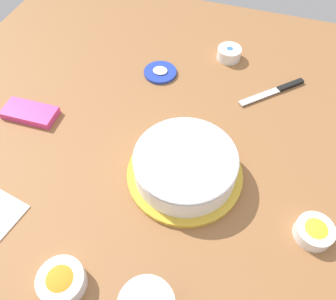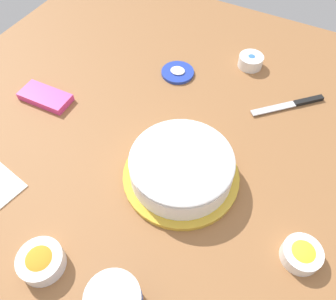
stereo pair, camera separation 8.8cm
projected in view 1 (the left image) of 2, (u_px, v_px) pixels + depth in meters
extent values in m
plane|color=#936038|center=(160.00, 149.00, 0.93)|extent=(1.54, 1.54, 0.00)
cylinder|color=gold|center=(185.00, 174.00, 0.87)|extent=(0.30, 0.30, 0.01)
cylinder|color=brown|center=(185.00, 167.00, 0.85)|extent=(0.24, 0.24, 0.05)
cylinder|color=white|center=(185.00, 166.00, 0.85)|extent=(0.26, 0.26, 0.06)
ellipsoid|color=white|center=(186.00, 157.00, 0.82)|extent=(0.26, 0.26, 0.03)
cylinder|color=#233DAD|center=(160.00, 72.00, 1.11)|extent=(0.11, 0.11, 0.01)
ellipsoid|color=white|center=(160.00, 70.00, 1.10)|extent=(0.05, 0.04, 0.01)
cube|color=silver|center=(259.00, 97.00, 1.04)|extent=(0.12, 0.11, 0.00)
cube|color=black|center=(290.00, 85.00, 1.07)|extent=(0.08, 0.08, 0.01)
cylinder|color=white|center=(229.00, 53.00, 1.15)|extent=(0.08, 0.08, 0.04)
cylinder|color=blue|center=(229.00, 52.00, 1.14)|extent=(0.07, 0.07, 0.01)
ellipsoid|color=blue|center=(230.00, 51.00, 1.14)|extent=(0.06, 0.06, 0.02)
cylinder|color=white|center=(62.00, 281.00, 0.70)|extent=(0.10, 0.10, 0.04)
cylinder|color=orange|center=(61.00, 280.00, 0.69)|extent=(0.08, 0.08, 0.01)
ellipsoid|color=orange|center=(60.00, 279.00, 0.69)|extent=(0.07, 0.07, 0.02)
cylinder|color=white|center=(314.00, 232.00, 0.77)|extent=(0.09, 0.09, 0.03)
cylinder|color=yellow|center=(315.00, 231.00, 0.76)|extent=(0.07, 0.07, 0.01)
ellipsoid|color=yellow|center=(316.00, 229.00, 0.76)|extent=(0.06, 0.06, 0.02)
cube|color=#E53D8E|center=(30.00, 113.00, 1.00)|extent=(0.16, 0.08, 0.02)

